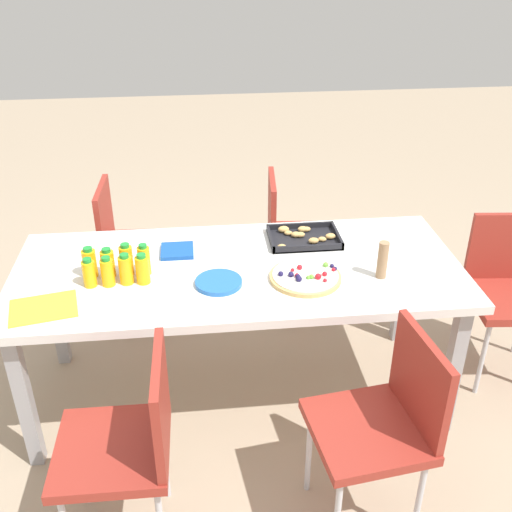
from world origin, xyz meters
TOP-DOWN VIEW (x-y plane):
  - ground_plane at (0.00, 0.00)m, footprint 12.00×12.00m
  - party_table at (0.00, 0.00)m, footprint 2.00×0.86m
  - chair_near_right at (0.47, -0.75)m, footprint 0.45×0.45m
  - chair_end at (1.36, 0.08)m, footprint 0.44×0.44m
  - chair_near_left at (-0.44, -0.75)m, footprint 0.40×0.40m
  - chair_far_right at (0.37, 0.77)m, footprint 0.43×0.43m
  - chair_far_left at (-0.57, 0.76)m, footprint 0.41×0.41m
  - juice_bottle_0 at (-0.63, -0.09)m, footprint 0.05×0.05m
  - juice_bottle_1 at (-0.56, -0.09)m, footprint 0.05×0.05m
  - juice_bottle_2 at (-0.48, -0.08)m, footprint 0.06×0.06m
  - juice_bottle_3 at (-0.41, -0.09)m, footprint 0.06×0.06m
  - juice_bottle_4 at (-0.64, -0.01)m, footprint 0.06×0.06m
  - juice_bottle_5 at (-0.56, -0.01)m, footprint 0.06×0.06m
  - juice_bottle_6 at (-0.48, -0.01)m, footprint 0.06×0.06m
  - juice_bottle_7 at (-0.41, -0.01)m, footprint 0.05×0.05m
  - fruit_pizza at (0.28, -0.14)m, footprint 0.31×0.31m
  - snack_tray at (0.34, 0.23)m, footprint 0.34×0.25m
  - plate_stack at (-0.09, -0.14)m, footprint 0.20×0.20m
  - napkin_stack at (-0.27, 0.16)m, footprint 0.15×0.15m
  - cardboard_tube at (0.61, -0.15)m, footprint 0.04×0.04m
  - paper_folder at (-0.80, -0.25)m, footprint 0.30×0.25m

SIDE VIEW (x-z plane):
  - ground_plane at x=0.00m, z-range 0.00..0.00m
  - chair_near_right at x=0.47m, z-range 0.09..0.92m
  - chair_end at x=1.36m, z-range 0.09..0.92m
  - chair_near_left at x=-0.44m, z-range 0.09..0.92m
  - chair_far_right at x=0.37m, z-range 0.09..0.92m
  - chair_far_left at x=-0.57m, z-range 0.09..0.92m
  - party_table at x=0.00m, z-range 0.30..1.03m
  - paper_folder at x=-0.80m, z-range 0.73..0.73m
  - napkin_stack at x=-0.27m, z-range 0.73..0.75m
  - plate_stack at x=-0.09m, z-range 0.73..0.75m
  - snack_tray at x=0.34m, z-range 0.72..0.76m
  - fruit_pizza at x=0.28m, z-range 0.72..0.76m
  - juice_bottle_0 at x=-0.63m, z-range 0.72..0.85m
  - juice_bottle_5 at x=-0.56m, z-range 0.72..0.86m
  - juice_bottle_1 at x=-0.56m, z-range 0.72..0.86m
  - juice_bottle_3 at x=-0.41m, z-range 0.72..0.86m
  - juice_bottle_2 at x=-0.48m, z-range 0.72..0.86m
  - juice_bottle_4 at x=-0.64m, z-range 0.72..0.86m
  - juice_bottle_7 at x=-0.41m, z-range 0.72..0.87m
  - juice_bottle_6 at x=-0.48m, z-range 0.72..0.87m
  - cardboard_tube at x=0.61m, z-range 0.73..0.90m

